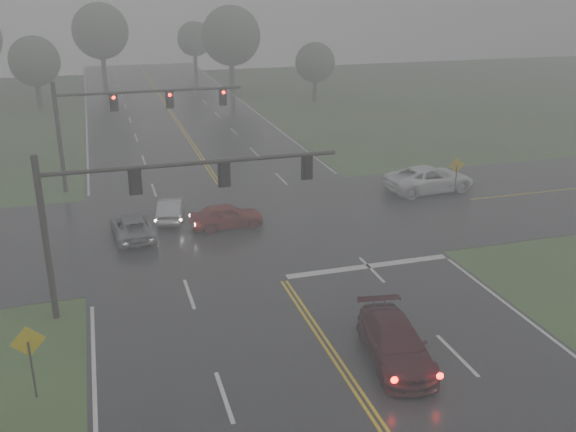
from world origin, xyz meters
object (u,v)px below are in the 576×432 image
object	(u,v)px
sedan_maroon	(394,360)
car_grey	(133,238)
sedan_silver	(172,219)
pickup_white	(428,191)
signal_gantry_far	(117,113)
sedan_red	(227,228)
signal_gantry_near	(140,198)

from	to	relation	value
sedan_maroon	car_grey	bearing A→B (deg)	127.51
sedan_silver	sedan_maroon	bearing A→B (deg)	120.94
pickup_white	signal_gantry_far	size ratio (longest dim) A/B	0.49
sedan_maroon	sedan_red	bearing A→B (deg)	110.31
sedan_red	car_grey	xyz separation A→B (m)	(-5.30, 0.01, 0.00)
sedan_red	sedan_silver	bearing A→B (deg)	49.64
sedan_red	signal_gantry_near	size ratio (longest dim) A/B	0.33
sedan_silver	car_grey	bearing A→B (deg)	55.16
pickup_white	signal_gantry_near	world-z (taller)	signal_gantry_near
sedan_maroon	signal_gantry_near	distance (m)	12.12
signal_gantry_near	signal_gantry_far	xyz separation A→B (m)	(-0.08, 17.88, 0.14)
sedan_red	signal_gantry_far	bearing A→B (deg)	26.28
sedan_silver	signal_gantry_far	distance (m)	9.33
sedan_maroon	car_grey	size ratio (longest dim) A/B	1.12
sedan_red	signal_gantry_near	world-z (taller)	signal_gantry_near
car_grey	sedan_red	bearing A→B (deg)	175.27
sedan_maroon	sedan_silver	xyz separation A→B (m)	(-6.14, 17.59, 0.00)
sedan_silver	car_grey	world-z (taller)	sedan_silver
pickup_white	signal_gantry_far	bearing A→B (deg)	65.96
car_grey	signal_gantry_near	bearing A→B (deg)	86.02
sedan_red	sedan_silver	distance (m)	3.69
signal_gantry_far	pickup_white	bearing A→B (deg)	-19.44
sedan_silver	car_grey	xyz separation A→B (m)	(-2.40, -2.27, 0.00)
car_grey	signal_gantry_far	bearing A→B (deg)	-94.75
sedan_maroon	pickup_white	xyz separation A→B (m)	(11.19, 18.06, 0.00)
sedan_silver	car_grey	distance (m)	3.30
sedan_maroon	sedan_silver	size ratio (longest dim) A/B	1.30
car_grey	sedan_silver	bearing A→B (deg)	-141.19
sedan_maroon	signal_gantry_far	size ratio (longest dim) A/B	0.41
sedan_red	sedan_silver	world-z (taller)	sedan_red
pickup_white	sedan_silver	bearing A→B (deg)	86.98
sedan_silver	signal_gantry_near	distance (m)	11.81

